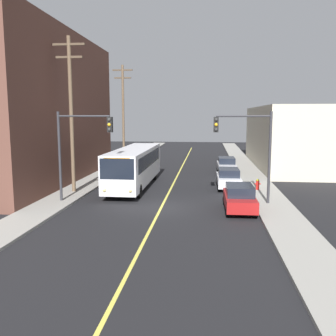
{
  "coord_description": "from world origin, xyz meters",
  "views": [
    {
      "loc": [
        2.92,
        -23.19,
        5.89
      ],
      "look_at": [
        0.0,
        4.03,
        2.0
      ],
      "focal_mm": 39.61,
      "sensor_mm": 36.0,
      "label": 1
    }
  ],
  "objects_px": {
    "parked_car_silver": "(226,165)",
    "fire_hydrant": "(258,184)",
    "parked_car_red": "(239,198)",
    "utility_pole_mid": "(123,110)",
    "city_bus": "(135,165)",
    "traffic_signal_left_corner": "(81,140)",
    "utility_pole_near": "(71,109)",
    "parked_car_white": "(228,178)",
    "traffic_signal_right_corner": "(246,140)"
  },
  "relations": [
    {
      "from": "parked_car_white",
      "to": "parked_car_silver",
      "type": "distance_m",
      "value": 8.18
    },
    {
      "from": "parked_car_silver",
      "to": "traffic_signal_left_corner",
      "type": "relative_size",
      "value": 0.74
    },
    {
      "from": "parked_car_white",
      "to": "traffic_signal_right_corner",
      "type": "relative_size",
      "value": 0.74
    },
    {
      "from": "parked_car_red",
      "to": "utility_pole_near",
      "type": "distance_m",
      "value": 13.96
    },
    {
      "from": "utility_pole_mid",
      "to": "traffic_signal_left_corner",
      "type": "distance_m",
      "value": 20.5
    },
    {
      "from": "city_bus",
      "to": "parked_car_red",
      "type": "bearing_deg",
      "value": -41.54
    },
    {
      "from": "parked_car_silver",
      "to": "utility_pole_near",
      "type": "distance_m",
      "value": 17.51
    },
    {
      "from": "city_bus",
      "to": "fire_hydrant",
      "type": "bearing_deg",
      "value": -5.19
    },
    {
      "from": "utility_pole_near",
      "to": "parked_car_silver",
      "type": "bearing_deg",
      "value": 43.28
    },
    {
      "from": "utility_pole_near",
      "to": "traffic_signal_left_corner",
      "type": "height_order",
      "value": "utility_pole_near"
    },
    {
      "from": "utility_pole_mid",
      "to": "utility_pole_near",
      "type": "bearing_deg",
      "value": -89.97
    },
    {
      "from": "fire_hydrant",
      "to": "parked_car_white",
      "type": "bearing_deg",
      "value": 153.6
    },
    {
      "from": "city_bus",
      "to": "traffic_signal_right_corner",
      "type": "xyz_separation_m",
      "value": [
        8.45,
        -5.38,
        2.49
      ]
    },
    {
      "from": "city_bus",
      "to": "utility_pole_near",
      "type": "xyz_separation_m",
      "value": [
        -4.17,
        -3.01,
        4.58
      ]
    },
    {
      "from": "parked_car_red",
      "to": "traffic_signal_left_corner",
      "type": "relative_size",
      "value": 0.74
    },
    {
      "from": "parked_car_red",
      "to": "fire_hydrant",
      "type": "bearing_deg",
      "value": 72.76
    },
    {
      "from": "utility_pole_mid",
      "to": "traffic_signal_right_corner",
      "type": "bearing_deg",
      "value": -57.15
    },
    {
      "from": "traffic_signal_left_corner",
      "to": "city_bus",
      "type": "bearing_deg",
      "value": 68.81
    },
    {
      "from": "utility_pole_near",
      "to": "traffic_signal_left_corner",
      "type": "bearing_deg",
      "value": -60.01
    },
    {
      "from": "utility_pole_near",
      "to": "traffic_signal_right_corner",
      "type": "distance_m",
      "value": 13.01
    },
    {
      "from": "parked_car_white",
      "to": "fire_hydrant",
      "type": "relative_size",
      "value": 5.27
    },
    {
      "from": "parked_car_white",
      "to": "parked_car_silver",
      "type": "relative_size",
      "value": 1.0
    },
    {
      "from": "city_bus",
      "to": "traffic_signal_right_corner",
      "type": "distance_m",
      "value": 10.32
    },
    {
      "from": "fire_hydrant",
      "to": "parked_car_silver",
      "type": "bearing_deg",
      "value": 101.98
    },
    {
      "from": "parked_car_silver",
      "to": "utility_pole_near",
      "type": "height_order",
      "value": "utility_pole_near"
    },
    {
      "from": "parked_car_red",
      "to": "utility_pole_mid",
      "type": "relative_size",
      "value": 0.38
    },
    {
      "from": "parked_car_silver",
      "to": "fire_hydrant",
      "type": "xyz_separation_m",
      "value": [
        1.97,
        -9.27,
        -0.26
      ]
    },
    {
      "from": "city_bus",
      "to": "parked_car_white",
      "type": "height_order",
      "value": "city_bus"
    },
    {
      "from": "city_bus",
      "to": "parked_car_white",
      "type": "bearing_deg",
      "value": 1.44
    },
    {
      "from": "parked_car_white",
      "to": "utility_pole_mid",
      "type": "relative_size",
      "value": 0.38
    },
    {
      "from": "utility_pole_mid",
      "to": "fire_hydrant",
      "type": "height_order",
      "value": "utility_pole_mid"
    },
    {
      "from": "utility_pole_near",
      "to": "fire_hydrant",
      "type": "height_order",
      "value": "utility_pole_near"
    },
    {
      "from": "traffic_signal_right_corner",
      "to": "utility_pole_near",
      "type": "bearing_deg",
      "value": 169.33
    },
    {
      "from": "parked_car_silver",
      "to": "traffic_signal_left_corner",
      "type": "distance_m",
      "value": 18.11
    },
    {
      "from": "parked_car_white",
      "to": "fire_hydrant",
      "type": "xyz_separation_m",
      "value": [
        2.2,
        -1.09,
        -0.26
      ]
    },
    {
      "from": "parked_car_red",
      "to": "utility_pole_mid",
      "type": "bearing_deg",
      "value": 119.78
    },
    {
      "from": "traffic_signal_right_corner",
      "to": "fire_hydrant",
      "type": "xyz_separation_m",
      "value": [
        1.44,
        4.49,
        -3.72
      ]
    },
    {
      "from": "utility_pole_mid",
      "to": "traffic_signal_right_corner",
      "type": "relative_size",
      "value": 1.94
    },
    {
      "from": "city_bus",
      "to": "parked_car_red",
      "type": "height_order",
      "value": "city_bus"
    },
    {
      "from": "parked_car_red",
      "to": "traffic_signal_right_corner",
      "type": "xyz_separation_m",
      "value": [
        0.47,
        1.68,
        3.46
      ]
    },
    {
      "from": "utility_pole_near",
      "to": "utility_pole_mid",
      "type": "height_order",
      "value": "utility_pole_mid"
    },
    {
      "from": "parked_car_white",
      "to": "traffic_signal_left_corner",
      "type": "relative_size",
      "value": 0.74
    },
    {
      "from": "utility_pole_mid",
      "to": "fire_hydrant",
      "type": "relative_size",
      "value": 13.87
    },
    {
      "from": "parked_car_red",
      "to": "fire_hydrant",
      "type": "relative_size",
      "value": 5.25
    },
    {
      "from": "parked_car_silver",
      "to": "fire_hydrant",
      "type": "relative_size",
      "value": 5.28
    },
    {
      "from": "utility_pole_mid",
      "to": "parked_car_silver",
      "type": "bearing_deg",
      "value": -25.61
    },
    {
      "from": "parked_car_red",
      "to": "traffic_signal_right_corner",
      "type": "bearing_deg",
      "value": 74.21
    },
    {
      "from": "city_bus",
      "to": "fire_hydrant",
      "type": "height_order",
      "value": "city_bus"
    },
    {
      "from": "utility_pole_near",
      "to": "utility_pole_mid",
      "type": "xyz_separation_m",
      "value": [
        -0.01,
        17.18,
        0.1
      ]
    },
    {
      "from": "city_bus",
      "to": "utility_pole_near",
      "type": "relative_size",
      "value": 1.06
    }
  ]
}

